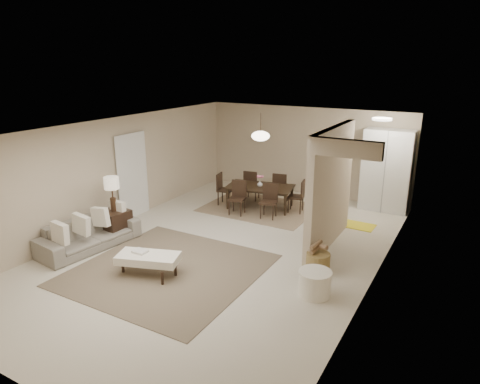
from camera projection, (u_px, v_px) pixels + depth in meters
The scene contains 22 objects.
floor at pixel (223, 249), 8.84m from camera, with size 9.00×9.00×0.00m, color beige.
ceiling at pixel (222, 128), 8.10m from camera, with size 9.00×9.00×0.00m, color white.
back_wall at pixel (305, 151), 12.22m from camera, with size 6.00×6.00×0.00m, color #BFAC91.
left_wall at pixel (112, 173), 9.88m from camera, with size 9.00×9.00×0.00m, color #BFAC91.
right_wall at pixel (377, 217), 7.06m from camera, with size 9.00×9.00×0.00m, color #BFAC91.
partition at pixel (330, 188), 8.67m from camera, with size 0.15×2.50×2.50m, color #BFAC91.
doorway at pixel (132, 177), 10.43m from camera, with size 0.04×0.90×2.04m, color black.
pantry_cabinet at pixel (387, 171), 10.88m from camera, with size 1.20×0.55×2.10m, color white.
flush_light at pixel (382, 119), 9.70m from camera, with size 0.44×0.44×0.05m, color white.
living_rug at pixel (168, 270), 7.95m from camera, with size 3.20×3.20×0.01m, color brown.
sofa at pixel (89, 234), 8.82m from camera, with size 0.81×2.07×0.61m, color gray.
ottoman_bench at pixel (148, 258), 7.70m from camera, with size 1.21×0.84×0.40m.
side_table at pixel (115, 224), 9.36m from camera, with size 0.56×0.56×0.61m, color black.
table_lamp at pixel (112, 186), 9.11m from camera, with size 0.32×0.32×0.76m.
round_pouf at pixel (315, 283), 7.05m from camera, with size 0.55×0.55×0.43m, color white.
wicker_basket at pixel (318, 263), 7.83m from camera, with size 0.44×0.44×0.37m, color olive.
dining_rug at pixel (259, 208), 11.29m from camera, with size 2.80×2.10×0.01m, color #8C7257.
dining_table at pixel (260, 197), 11.20m from camera, with size 1.70×0.95×0.60m, color black.
dining_chairs at pixel (260, 193), 11.16m from camera, with size 2.32×1.85×0.86m.
vase at pixel (260, 184), 11.09m from camera, with size 0.14×0.14×0.15m, color silver.
yellow_mat at pixel (355, 225), 10.12m from camera, with size 0.89×0.55×0.01m, color yellow.
pendant_light at pixel (261, 136), 10.72m from camera, with size 0.46×0.46×0.71m.
Camera 1 is at (4.28, -6.89, 3.73)m, focal length 32.00 mm.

